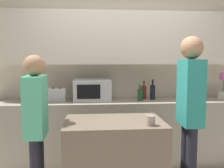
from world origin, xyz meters
TOP-DOWN VIEW (x-y plane):
  - back_wall at (0.00, 1.66)m, footprint 6.40×0.40m
  - back_counter at (0.00, 1.39)m, footprint 3.60×0.62m
  - kitchen_island at (-0.21, 0.32)m, footprint 1.00×0.68m
  - microwave at (-0.42, 1.41)m, footprint 0.52×0.39m
  - toaster at (-0.92, 1.41)m, footprint 0.26×0.16m
  - potted_plant at (1.51, 1.41)m, footprint 0.14×0.14m
  - bottle_0 at (0.25, 1.34)m, footprint 0.07×0.07m
  - bottle_1 at (0.34, 1.50)m, footprint 0.07×0.07m
  - bottle_2 at (0.45, 1.42)m, footprint 0.07×0.07m
  - cup_0 at (0.11, 0.11)m, footprint 0.09×0.09m
  - person_left at (-1.00, 0.33)m, footprint 0.21×0.34m
  - person_center at (0.57, 0.30)m, footprint 0.23×0.35m

SIDE VIEW (x-z plane):
  - kitchen_island at x=-0.21m, z-range 0.00..0.91m
  - back_counter at x=0.00m, z-range 0.00..0.94m
  - person_left at x=-1.00m, z-range 0.14..1.71m
  - cup_0 at x=0.11m, z-range 0.91..1.00m
  - bottle_0 at x=0.25m, z-range 0.91..1.14m
  - toaster at x=-0.92m, z-range 0.94..1.12m
  - bottle_1 at x=0.34m, z-range 0.91..1.17m
  - bottle_2 at x=0.45m, z-range 0.90..1.20m
  - person_center at x=0.57m, z-range 0.18..1.94m
  - microwave at x=-0.42m, z-range 0.94..1.24m
  - potted_plant at x=1.51m, z-range 0.94..1.33m
  - back_wall at x=0.00m, z-range 0.19..2.89m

